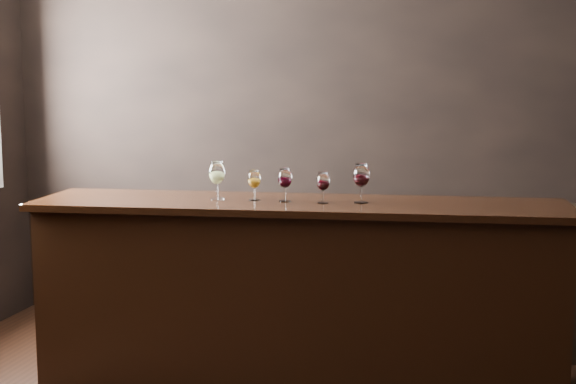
% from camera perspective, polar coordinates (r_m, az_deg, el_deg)
% --- Properties ---
extents(room_shell, '(5.02, 4.52, 2.81)m').
position_cam_1_polar(room_shell, '(3.26, -3.69, 10.38)').
color(room_shell, black).
rests_on(room_shell, ground).
extents(bar_counter, '(2.85, 0.84, 0.98)m').
position_cam_1_polar(bar_counter, '(4.47, 0.75, -7.40)').
color(bar_counter, black).
rests_on(bar_counter, ground).
extents(bar_top, '(2.95, 0.91, 0.04)m').
position_cam_1_polar(bar_top, '(4.36, 0.76, -0.92)').
color(bar_top, black).
rests_on(bar_top, bar_counter).
extents(back_bar_shelf, '(2.54, 0.40, 0.91)m').
position_cam_1_polar(back_bar_shelf, '(5.19, 9.34, -5.74)').
color(back_bar_shelf, black).
rests_on(back_bar_shelf, ground).
extents(glass_white, '(0.09, 0.09, 0.21)m').
position_cam_1_polar(glass_white, '(4.44, -5.08, 1.31)').
color(glass_white, white).
rests_on(glass_white, bar_top).
extents(glass_amber, '(0.07, 0.07, 0.17)m').
position_cam_1_polar(glass_amber, '(4.39, -2.42, 0.87)').
color(glass_amber, white).
rests_on(glass_amber, bar_top).
extents(glass_red_a, '(0.08, 0.08, 0.18)m').
position_cam_1_polar(glass_red_a, '(4.34, -0.22, 0.94)').
color(glass_red_a, white).
rests_on(glass_red_a, bar_top).
extents(glass_red_b, '(0.07, 0.07, 0.17)m').
position_cam_1_polar(glass_red_b, '(4.29, 2.51, 0.72)').
color(glass_red_b, white).
rests_on(glass_red_b, bar_top).
extents(glass_red_c, '(0.09, 0.09, 0.21)m').
position_cam_1_polar(glass_red_c, '(4.31, 5.24, 1.13)').
color(glass_red_c, white).
rests_on(glass_red_c, bar_top).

